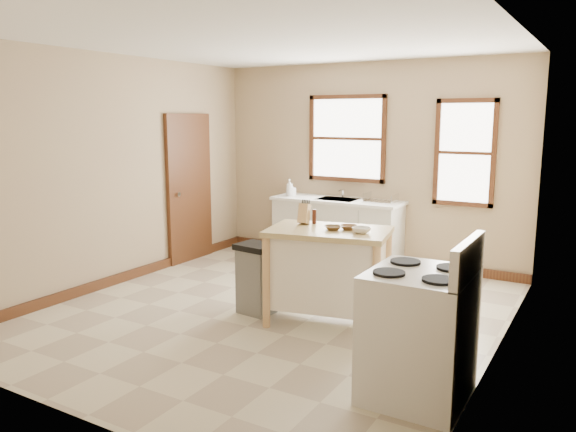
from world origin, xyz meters
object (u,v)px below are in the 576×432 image
Objects in this scene: gas_stove at (419,317)px; soap_bottle_a at (289,188)px; soap_bottle_b at (292,190)px; bowl_a at (333,228)px; trash_bin at (256,279)px; pepper_grinder at (314,217)px; bowl_b at (349,227)px; kitchen_island at (328,276)px; knife_block at (304,215)px; dish_rack at (381,198)px; bowl_c at (361,230)px.

soap_bottle_a is at bearing 133.08° from gas_stove.
bowl_a is at bearing -38.16° from soap_bottle_b.
soap_bottle_b is 0.24× the size of trash_bin.
pepper_grinder is 0.86× the size of bowl_b.
knife_block is at bearing 151.22° from kitchen_island.
gas_stove is at bearing -69.95° from dish_rack.
gas_stove is (0.89, -1.01, -0.38)m from bowl_c.
gas_stove is at bearing -46.02° from bowl_b.
soap_bottle_a is 1.36m from dish_rack.
knife_block is 2.00m from gas_stove.
trash_bin is 2.23m from gas_stove.
trash_bin is at bearing -167.70° from bowl_b.
kitchen_island is 1.62m from gas_stove.
knife_block is at bearing -43.60° from soap_bottle_b.
soap_bottle_a reaches higher than bowl_a.
kitchen_island is 6.60× the size of bowl_c.
soap_bottle_a reaches higher than soap_bottle_b.
bowl_a is at bearing -31.94° from pepper_grinder.
bowl_b is at bearing -10.35° from knife_block.
gas_stove reaches higher than bowl_b.
bowl_b is 1.15m from trash_bin.
dish_rack is (1.36, 0.12, -0.07)m from soap_bottle_a.
knife_block is 0.16× the size of gas_stove.
pepper_grinder is at bearing 31.98° from knife_block.
dish_rack is 3.60m from gas_stove.
soap_bottle_b is at bearing 177.51° from dish_rack.
soap_bottle_a is 0.21× the size of kitchen_island.
pepper_grinder is 0.84× the size of bowl_c.
dish_rack is 2.18m from bowl_b.
bowl_c is at bearing 12.20° from trash_bin.
soap_bottle_a is 2.37m from pepper_grinder.
kitchen_island is at bearing -34.41° from pepper_grinder.
soap_bottle_b is 0.15× the size of gas_stove.
dish_rack is at bearing 102.85° from bowl_b.
pepper_grinder is (0.08, 0.07, -0.02)m from knife_block.
bowl_a is (0.05, -0.02, 0.50)m from kitchen_island.
soap_bottle_b is at bearing 132.49° from gas_stove.
gas_stove is at bearing -58.53° from soap_bottle_a.
soap_bottle_b is 4.30m from gas_stove.
soap_bottle_a reaches higher than trash_bin.
bowl_b is at bearing 12.87° from kitchen_island.
dish_rack is at bearing 86.66° from kitchen_island.
bowl_c is (0.69, -0.12, -0.07)m from knife_block.
soap_bottle_a is 1.23× the size of knife_block.
bowl_c is 1.40m from gas_stove.
bowl_b is 0.23× the size of trash_bin.
bowl_b reaches higher than kitchen_island.
soap_bottle_b is 2.93m from bowl_c.
bowl_a is (0.36, -2.22, 0.01)m from dish_rack.
kitchen_island is (1.66, -2.08, -0.56)m from soap_bottle_a.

